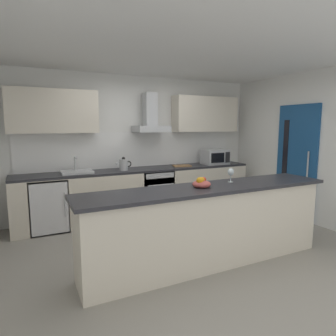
{
  "coord_description": "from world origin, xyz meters",
  "views": [
    {
      "loc": [
        -1.93,
        -3.48,
        1.68
      ],
      "look_at": [
        0.01,
        0.46,
        1.05
      ],
      "focal_mm": 31.57,
      "sensor_mm": 36.0,
      "label": 1
    }
  ],
  "objects": [
    {
      "name": "range_hood",
      "position": [
        0.23,
        1.63,
        1.79
      ],
      "size": [
        0.62,
        0.45,
        0.72
      ],
      "color": "#B7BABC"
    },
    {
      "name": "wine_glass",
      "position": [
        0.43,
        -0.5,
        1.09
      ],
      "size": [
        0.08,
        0.08,
        0.18
      ],
      "color": "silver",
      "rests_on": "counter_island"
    },
    {
      "name": "wall_right",
      "position": [
        2.54,
        0.0,
        1.3
      ],
      "size": [
        0.12,
        4.7,
        2.6
      ],
      "primitive_type": "cube",
      "color": "white",
      "rests_on": "ground"
    },
    {
      "name": "upper_cabinets",
      "position": [
        0.0,
        1.68,
        1.91
      ],
      "size": [
        4.31,
        0.32,
        0.7
      ],
      "color": "beige"
    },
    {
      "name": "microwave",
      "position": [
        1.58,
        1.48,
        1.05
      ],
      "size": [
        0.5,
        0.38,
        0.3
      ],
      "color": "#B7BABC",
      "rests_on": "counter_back"
    },
    {
      "name": "side_door",
      "position": [
        2.47,
        0.23,
        1.03
      ],
      "size": [
        0.08,
        0.85,
        2.05
      ],
      "color": "navy",
      "rests_on": "ground"
    },
    {
      "name": "chopping_board",
      "position": [
        0.81,
        1.48,
        0.91
      ],
      "size": [
        0.38,
        0.29,
        0.02
      ],
      "primitive_type": "cube",
      "rotation": [
        0.0,
        0.0,
        -0.22
      ],
      "color": "#9E7247",
      "rests_on": "counter_back"
    },
    {
      "name": "oven",
      "position": [
        0.23,
        1.51,
        0.46
      ],
      "size": [
        0.6,
        0.62,
        0.8
      ],
      "color": "slate",
      "rests_on": "ground"
    },
    {
      "name": "backsplash_tile",
      "position": [
        0.0,
        1.84,
        1.23
      ],
      "size": [
        4.22,
        0.02,
        0.66
      ],
      "primitive_type": "cube",
      "color": "white"
    },
    {
      "name": "counter_back",
      "position": [
        0.0,
        1.53,
        0.45
      ],
      "size": [
        4.37,
        0.6,
        0.9
      ],
      "color": "beige",
      "rests_on": "ground"
    },
    {
      "name": "kettle",
      "position": [
        -0.36,
        1.47,
        1.01
      ],
      "size": [
        0.29,
        0.15,
        0.24
      ],
      "color": "#B7BABC",
      "rests_on": "counter_back"
    },
    {
      "name": "sink",
      "position": [
        -1.16,
        1.52,
        0.93
      ],
      "size": [
        0.5,
        0.4,
        0.26
      ],
      "color": "silver",
      "rests_on": "counter_back"
    },
    {
      "name": "fruit_bowl",
      "position": [
        -0.07,
        -0.6,
        1.01
      ],
      "size": [
        0.22,
        0.22,
        0.13
      ],
      "color": "#B24C47",
      "rests_on": "counter_island"
    },
    {
      "name": "refrigerator",
      "position": [
        -1.62,
        1.5,
        0.43
      ],
      "size": [
        0.58,
        0.6,
        0.85
      ],
      "color": "white",
      "rests_on": "ground"
    },
    {
      "name": "ground",
      "position": [
        0.0,
        0.0,
        -0.01
      ],
      "size": [
        5.97,
        4.7,
        0.02
      ],
      "primitive_type": "cube",
      "color": "gray"
    },
    {
      "name": "ceiling",
      "position": [
        0.0,
        0.0,
        2.61
      ],
      "size": [
        5.97,
        4.7,
        0.02
      ],
      "primitive_type": "cube",
      "color": "white"
    },
    {
      "name": "counter_island",
      "position": [
        0.03,
        -0.61,
        0.49
      ],
      "size": [
        3.2,
        0.64,
        0.97
      ],
      "color": "beige",
      "rests_on": "ground"
    },
    {
      "name": "wall_back",
      "position": [
        0.0,
        1.91,
        1.3
      ],
      "size": [
        5.97,
        0.12,
        2.6
      ],
      "primitive_type": "cube",
      "color": "white",
      "rests_on": "ground"
    }
  ]
}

